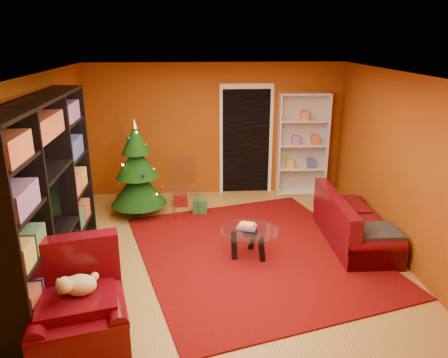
{
  "coord_description": "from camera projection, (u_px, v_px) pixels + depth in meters",
  "views": [
    {
      "loc": [
        -0.42,
        -5.73,
        3.08
      ],
      "look_at": [
        0.0,
        0.4,
        1.05
      ],
      "focal_mm": 35.0,
      "sensor_mm": 36.0,
      "label": 1
    }
  ],
  "objects": [
    {
      "name": "floor",
      "position": [
        226.0,
        257.0,
        6.43
      ],
      "size": [
        5.0,
        5.5,
        0.05
      ],
      "primitive_type": "cube",
      "color": "olive",
      "rests_on": "ground"
    },
    {
      "name": "ceiling",
      "position": [
        226.0,
        72.0,
        5.6
      ],
      "size": [
        5.0,
        5.5,
        0.05
      ],
      "primitive_type": "cube",
      "color": "silver",
      "rests_on": "wall_back"
    },
    {
      "name": "wall_back",
      "position": [
        216.0,
        130.0,
        8.64
      ],
      "size": [
        5.0,
        0.05,
        2.6
      ],
      "primitive_type": "cube",
      "color": "#94450F",
      "rests_on": "ground"
    },
    {
      "name": "wall_left",
      "position": [
        38.0,
        175.0,
        5.85
      ],
      "size": [
        0.05,
        5.5,
        2.6
      ],
      "primitive_type": "cube",
      "color": "#94450F",
      "rests_on": "ground"
    },
    {
      "name": "wall_right",
      "position": [
        404.0,
        167.0,
        6.18
      ],
      "size": [
        0.05,
        5.5,
        2.6
      ],
      "primitive_type": "cube",
      "color": "#94450F",
      "rests_on": "ground"
    },
    {
      "name": "doorway",
      "position": [
        246.0,
        142.0,
        8.72
      ],
      "size": [
        1.06,
        0.6,
        2.16
      ],
      "primitive_type": null,
      "color": "black",
      "rests_on": "floor"
    },
    {
      "name": "rug",
      "position": [
        255.0,
        252.0,
        6.48
      ],
      "size": [
        4.11,
        4.47,
        0.02
      ],
      "primitive_type": "cube",
      "rotation": [
        0.0,
        0.0,
        0.28
      ],
      "color": "#670A09",
      "rests_on": "floor"
    },
    {
      "name": "media_unit",
      "position": [
        45.0,
        197.0,
        5.38
      ],
      "size": [
        0.54,
        3.11,
        2.38
      ],
      "primitive_type": null,
      "rotation": [
        0.0,
        0.0,
        0.02
      ],
      "color": "black",
      "rests_on": "floor"
    },
    {
      "name": "christmas_tree",
      "position": [
        137.0,
        169.0,
        7.62
      ],
      "size": [
        1.1,
        1.1,
        1.75
      ],
      "primitive_type": null,
      "rotation": [
        0.0,
        0.0,
        -0.13
      ],
      "color": "black",
      "rests_on": "floor"
    },
    {
      "name": "gift_box_teal",
      "position": [
        128.0,
        201.0,
        8.12
      ],
      "size": [
        0.38,
        0.38,
        0.3
      ],
      "primitive_type": "cube",
      "rotation": [
        0.0,
        0.0,
        -0.35
      ],
      "color": "#1A546B",
      "rests_on": "floor"
    },
    {
      "name": "gift_box_green",
      "position": [
        200.0,
        206.0,
        7.93
      ],
      "size": [
        0.27,
        0.27,
        0.26
      ],
      "primitive_type": "cube",
      "rotation": [
        0.0,
        0.0,
        -0.04
      ],
      "color": "#245F2D",
      "rests_on": "floor"
    },
    {
      "name": "gift_box_red",
      "position": [
        180.0,
        199.0,
        8.27
      ],
      "size": [
        0.27,
        0.27,
        0.25
      ],
      "primitive_type": "cube",
      "rotation": [
        0.0,
        0.0,
        0.09
      ],
      "color": "maroon",
      "rests_on": "floor"
    },
    {
      "name": "white_bookshelf",
      "position": [
        303.0,
        145.0,
        8.65
      ],
      "size": [
        0.98,
        0.39,
        2.09
      ],
      "primitive_type": null,
      "rotation": [
        0.0,
        0.0,
        -0.05
      ],
      "color": "white",
      "rests_on": "floor"
    },
    {
      "name": "armchair",
      "position": [
        77.0,
        305.0,
        4.52
      ],
      "size": [
        1.28,
        1.28,
        0.83
      ],
      "primitive_type": null,
      "rotation": [
        0.0,
        0.0,
        0.24
      ],
      "color": "#49050D",
      "rests_on": "rug"
    },
    {
      "name": "dog",
      "position": [
        80.0,
        285.0,
        4.52
      ],
      "size": [
        0.46,
        0.39,
        0.27
      ],
      "primitive_type": null,
      "rotation": [
        0.0,
        0.0,
        0.24
      ],
      "color": "beige",
      "rests_on": "armchair"
    },
    {
      "name": "sofa",
      "position": [
        356.0,
        219.0,
        6.69
      ],
      "size": [
        0.85,
        1.85,
        0.79
      ],
      "primitive_type": null,
      "rotation": [
        0.0,
        0.0,
        1.56
      ],
      "color": "#49050D",
      "rests_on": "rug"
    },
    {
      "name": "coffee_table",
      "position": [
        249.0,
        243.0,
        6.3
      ],
      "size": [
        1.07,
        1.07,
        0.52
      ],
      "primitive_type": null,
      "rotation": [
        0.0,
        0.0,
        -0.35
      ],
      "color": "gray",
      "rests_on": "rug"
    },
    {
      "name": "acrylic_chair",
      "position": [
        185.0,
        191.0,
        7.64
      ],
      "size": [
        0.56,
        0.6,
        0.96
      ],
      "primitive_type": null,
      "rotation": [
        0.0,
        0.0,
        0.14
      ],
      "color": "#66605B",
      "rests_on": "rug"
    }
  ]
}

